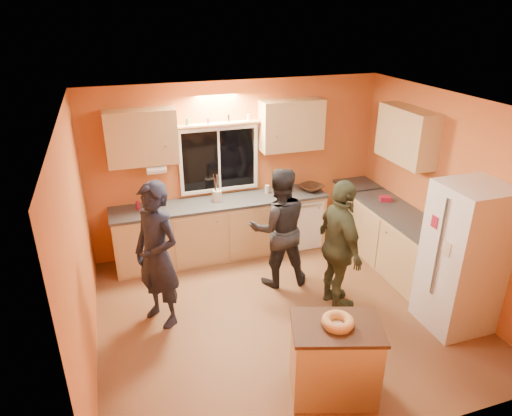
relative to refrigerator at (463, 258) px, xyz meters
name	(u,v)px	position (x,y,z in m)	size (l,w,h in m)	color
ground	(283,313)	(-1.89, 0.80, -0.90)	(4.50, 4.50, 0.00)	brown
room_shell	(283,181)	(-1.77, 1.21, 0.72)	(4.54, 4.04, 2.61)	#CB5D34
back_counter	(245,225)	(-1.88, 2.50, -0.45)	(4.23, 0.62, 0.90)	tan
right_counter	(397,241)	(0.06, 1.30, -0.45)	(0.62, 1.84, 0.90)	tan
refrigerator	(463,258)	(0.00, 0.00, 0.00)	(0.72, 0.70, 1.80)	silver
island	(334,359)	(-1.89, -0.55, -0.48)	(0.98, 0.81, 0.82)	tan
bundt_pastry	(338,322)	(-1.89, -0.55, -0.03)	(0.31, 0.31, 0.09)	tan
person_left	(157,256)	(-3.35, 1.15, 0.00)	(0.66, 0.43, 1.81)	black
person_center	(279,228)	(-1.70, 1.51, -0.06)	(0.82, 0.64, 1.68)	black
person_right	(340,247)	(-1.19, 0.76, -0.04)	(1.01, 0.42, 1.72)	#2F3521
mixing_bowl	(311,188)	(-0.79, 2.48, 0.04)	(0.36, 0.36, 0.09)	black
utensil_crock	(217,196)	(-2.30, 2.52, 0.09)	(0.14, 0.14, 0.17)	beige
potted_plant	(433,224)	(0.02, 0.60, 0.16)	(0.29, 0.25, 0.32)	gray
red_box	(385,199)	(0.08, 1.74, 0.04)	(0.16, 0.12, 0.07)	maroon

